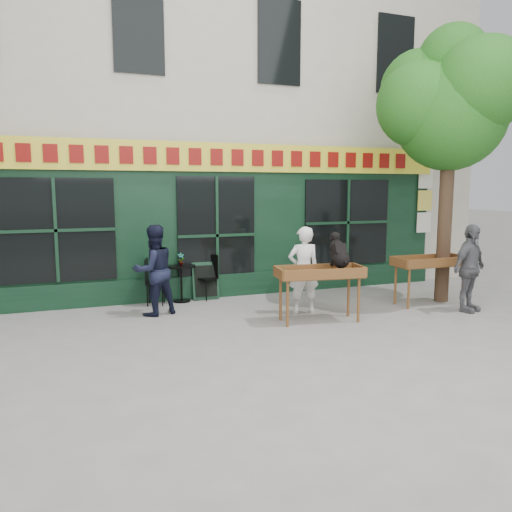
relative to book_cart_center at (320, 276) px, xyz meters
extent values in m
plane|color=slate|center=(-1.14, 0.25, -0.82)|extent=(80.00, 80.00, 0.00)
cube|color=beige|center=(-1.14, 6.25, 4.18)|extent=(14.00, 7.00, 10.00)
cube|color=black|center=(-1.14, 2.67, 0.78)|extent=(11.00, 0.16, 3.20)
cube|color=yellow|center=(-1.14, 2.55, 2.18)|extent=(11.00, 0.06, 0.60)
cube|color=maroon|center=(-1.14, 2.51, 2.18)|extent=(9.60, 0.03, 0.34)
cube|color=black|center=(-1.14, 2.57, -0.57)|extent=(11.00, 0.10, 0.50)
cube|color=black|center=(-1.14, 2.57, 0.53)|extent=(1.70, 0.05, 2.50)
cube|color=black|center=(-4.34, 2.57, 0.73)|extent=(2.20, 0.05, 2.00)
cube|color=black|center=(2.06, 2.57, 0.73)|extent=(2.20, 0.05, 2.00)
cube|color=silver|center=(4.26, 2.55, 0.68)|extent=(0.42, 0.02, 0.50)
cube|color=#E5D14C|center=(4.26, 2.55, 1.23)|extent=(0.42, 0.02, 0.50)
cube|color=silver|center=(4.26, 2.55, 1.78)|extent=(0.42, 0.02, 0.50)
cylinder|color=#382619|center=(3.16, 0.55, 0.98)|extent=(0.28, 0.28, 3.60)
sphere|color=#155613|center=(3.16, 0.55, 2.98)|extent=(2.20, 2.20, 2.20)
sphere|color=#155613|center=(3.86, 0.85, 3.28)|extent=(1.80, 1.80, 1.80)
sphere|color=#155613|center=(2.56, 0.75, 3.18)|extent=(1.70, 1.70, 1.70)
sphere|color=#155613|center=(3.36, -0.05, 3.48)|extent=(1.80, 1.80, 1.80)
sphere|color=#155613|center=(2.86, 1.15, 3.58)|extent=(1.60, 1.60, 1.60)
sphere|color=#155613|center=(3.26, 0.65, 4.08)|extent=(1.40, 1.40, 1.40)
cylinder|color=brown|center=(-0.67, -0.13, -0.42)|extent=(0.05, 0.05, 0.80)
cylinder|color=brown|center=(0.62, -0.30, -0.42)|extent=(0.05, 0.05, 0.80)
cylinder|color=brown|center=(-0.62, 0.30, -0.42)|extent=(0.05, 0.05, 0.80)
cylinder|color=brown|center=(0.67, 0.13, -0.42)|extent=(0.05, 0.05, 0.80)
cube|color=brown|center=(0.00, 0.00, 0.00)|extent=(1.56, 0.77, 0.05)
cube|color=brown|center=(-0.04, -0.29, 0.08)|extent=(1.49, 0.24, 0.18)
cube|color=brown|center=(0.04, 0.29, 0.08)|extent=(1.49, 0.24, 0.18)
cube|color=brown|center=(0.00, 0.00, 0.06)|extent=(1.34, 0.57, 0.06)
imported|color=white|center=(0.00, 0.65, 0.00)|extent=(0.65, 0.47, 1.65)
cylinder|color=brown|center=(2.06, 0.20, -0.42)|extent=(0.05, 0.05, 0.80)
cylinder|color=brown|center=(3.36, 0.17, -0.42)|extent=(0.05, 0.05, 0.80)
cylinder|color=brown|center=(2.08, 0.64, -0.42)|extent=(0.05, 0.05, 0.80)
cylinder|color=brown|center=(3.38, 0.61, -0.42)|extent=(0.05, 0.05, 0.80)
cube|color=brown|center=(2.72, 0.40, 0.00)|extent=(1.51, 0.62, 0.05)
cube|color=brown|center=(2.71, 0.11, 0.08)|extent=(1.50, 0.08, 0.18)
cube|color=brown|center=(2.73, 0.69, 0.08)|extent=(1.50, 0.08, 0.18)
cube|color=brown|center=(2.72, 0.40, 0.06)|extent=(1.31, 0.43, 0.06)
imported|color=#59595E|center=(3.02, -0.35, 0.02)|extent=(1.06, 0.70, 1.68)
cylinder|color=black|center=(-1.96, 2.40, -0.80)|extent=(0.36, 0.36, 0.03)
cylinder|color=black|center=(-1.96, 2.40, -0.44)|extent=(0.04, 0.04, 0.72)
cylinder|color=black|center=(-1.96, 2.40, -0.07)|extent=(0.60, 0.60, 0.03)
cube|color=black|center=(-2.51, 2.30, -0.37)|extent=(0.45, 0.45, 0.03)
cube|color=black|center=(-2.67, 2.35, -0.12)|extent=(0.13, 0.35, 0.50)
cylinder|color=black|center=(-2.41, 2.11, -0.60)|extent=(0.02, 0.02, 0.44)
cylinder|color=black|center=(-2.32, 2.40, -0.60)|extent=(0.02, 0.02, 0.44)
cylinder|color=black|center=(-2.69, 2.20, -0.60)|extent=(0.02, 0.02, 0.44)
cylinder|color=black|center=(-2.61, 2.48, -0.60)|extent=(0.02, 0.02, 0.44)
cube|color=black|center=(-1.41, 2.45, -0.37)|extent=(0.49, 0.49, 0.03)
cube|color=black|center=(-1.26, 2.53, -0.12)|extent=(0.20, 0.33, 0.50)
cylinder|color=black|center=(-1.61, 2.51, -0.60)|extent=(0.02, 0.02, 0.44)
cylinder|color=black|center=(-1.47, 2.24, -0.60)|extent=(0.02, 0.02, 0.44)
cylinder|color=black|center=(-1.35, 2.65, -0.60)|extent=(0.02, 0.02, 0.44)
cylinder|color=black|center=(-1.21, 2.39, -0.60)|extent=(0.02, 0.02, 0.44)
imported|color=gray|center=(-1.96, 2.40, 0.08)|extent=(0.14, 0.10, 0.27)
imported|color=black|center=(-2.66, 1.50, 0.02)|extent=(0.98, 0.87, 1.69)
cube|color=black|center=(-1.43, 2.45, -0.42)|extent=(0.57, 0.21, 0.79)
cube|color=black|center=(-1.43, 2.43, -0.42)|extent=(0.47, 0.19, 0.65)
camera|label=1|loc=(-4.08, -7.70, 1.52)|focal=35.00mm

